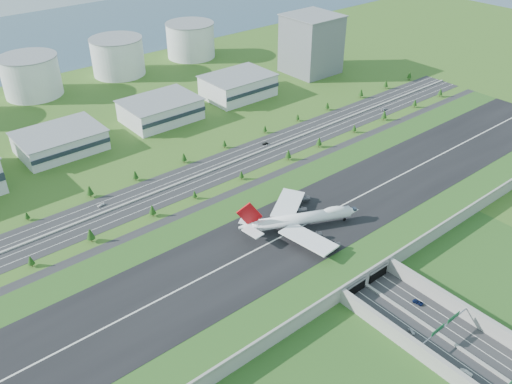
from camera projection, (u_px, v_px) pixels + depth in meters
ground at (298, 239)px, 307.75m from camera, size 1200.00×1200.00×0.00m
airfield_deck at (299, 234)px, 305.49m from camera, size 520.00×100.00×9.20m
underpass_road at (452, 337)px, 241.08m from camera, size 38.80×120.40×8.00m
sign_gantry_near at (445, 326)px, 242.06m from camera, size 38.70×0.70×9.80m
north_expressway at (203, 174)px, 369.67m from camera, size 560.00×36.00×0.12m
tree_row at (203, 168)px, 367.11m from camera, size 502.62×48.69×8.44m
hangar_mid_a at (60, 141)px, 395.31m from camera, size 58.00×42.00×15.00m
hangar_mid_b at (161, 110)px, 440.61m from camera, size 58.00×42.00×17.00m
hangar_mid_c at (238, 86)px, 483.22m from camera, size 58.00×42.00×19.00m
office_tower at (311, 44)px, 528.13m from camera, size 46.00×46.00×55.00m
fuel_tank_b at (31, 76)px, 481.72m from camera, size 50.00×50.00×35.00m
fuel_tank_c at (118, 57)px, 527.56m from camera, size 50.00×50.00×35.00m
fuel_tank_d at (191, 40)px, 573.40m from camera, size 50.00×50.00×35.00m
bay_water at (11, 44)px, 620.78m from camera, size 1200.00×260.00×0.06m
boeing_747 at (300, 219)px, 300.18m from camera, size 66.83×61.65×22.16m
car_0 at (412, 331)px, 247.78m from camera, size 2.66×4.29×1.36m
car_1 at (466, 373)px, 227.84m from camera, size 3.13×5.47×1.70m
car_2 at (418, 302)px, 263.67m from camera, size 3.47×5.75×1.49m
car_5 at (265, 143)px, 406.96m from camera, size 4.80×2.75×1.50m
car_6 at (384, 109)px, 460.89m from camera, size 6.23×3.36×1.66m
car_7 at (101, 205)px, 336.25m from camera, size 4.86×2.34×1.36m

